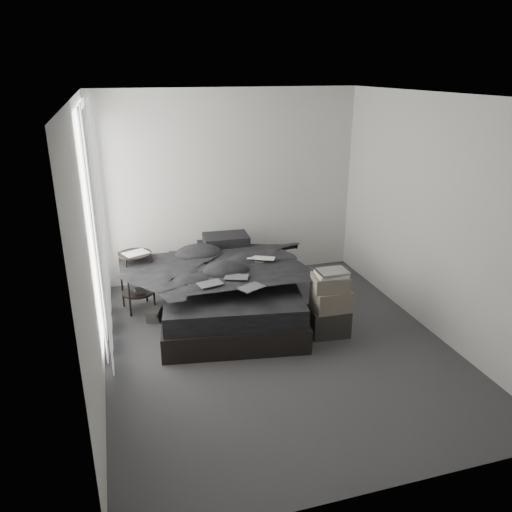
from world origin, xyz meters
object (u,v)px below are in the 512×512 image
object	(u,v)px
side_stand	(137,282)
box_lower	(329,321)
bed	(230,304)
laptop	(260,254)

from	to	relation	value
side_stand	box_lower	distance (m)	2.38
bed	side_stand	world-z (taller)	side_stand
laptop	box_lower	bearing A→B (deg)	-25.47
side_stand	bed	bearing A→B (deg)	-24.38
side_stand	box_lower	world-z (taller)	side_stand
box_lower	bed	bearing A→B (deg)	141.62
box_lower	side_stand	bearing A→B (deg)	148.41
bed	laptop	size ratio (longest dim) A/B	6.24
side_stand	box_lower	xyz separation A→B (m)	(2.02, -1.24, -0.21)
side_stand	box_lower	size ratio (longest dim) A/B	1.74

